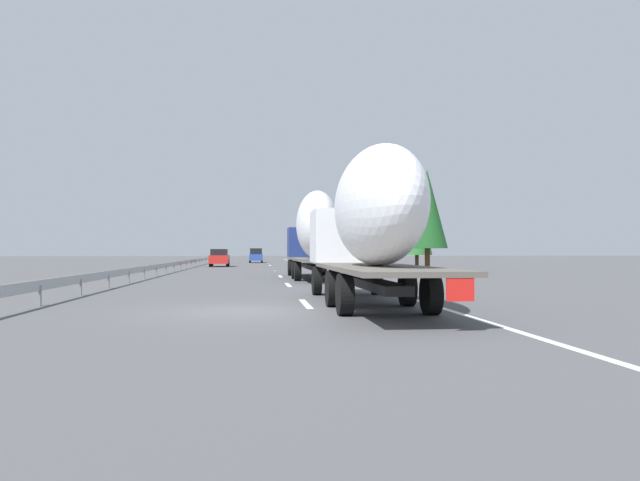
% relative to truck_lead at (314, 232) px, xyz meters
% --- Properties ---
extents(ground_plane, '(260.00, 260.00, 0.00)m').
position_rel_truck_lead_xyz_m(ground_plane, '(22.10, 3.60, -2.70)').
color(ground_plane, '#4C4C4F').
extents(lane_stripe_0, '(3.20, 0.20, 0.01)m').
position_rel_truck_lead_xyz_m(lane_stripe_0, '(-15.90, 1.80, -2.69)').
color(lane_stripe_0, white).
rests_on(lane_stripe_0, ground_plane).
extents(lane_stripe_1, '(3.20, 0.20, 0.01)m').
position_rel_truck_lead_xyz_m(lane_stripe_1, '(-5.74, 1.80, -2.69)').
color(lane_stripe_1, white).
rests_on(lane_stripe_1, ground_plane).
extents(lane_stripe_2, '(3.20, 0.20, 0.01)m').
position_rel_truck_lead_xyz_m(lane_stripe_2, '(3.75, 1.80, -2.69)').
color(lane_stripe_2, white).
rests_on(lane_stripe_2, ground_plane).
extents(lane_stripe_3, '(3.20, 0.20, 0.01)m').
position_rel_truck_lead_xyz_m(lane_stripe_3, '(16.06, 1.80, -2.69)').
color(lane_stripe_3, white).
rests_on(lane_stripe_3, ground_plane).
extents(lane_stripe_4, '(3.20, 0.20, 0.01)m').
position_rel_truck_lead_xyz_m(lane_stripe_4, '(17.10, 1.80, -2.69)').
color(lane_stripe_4, white).
rests_on(lane_stripe_4, ground_plane).
extents(lane_stripe_5, '(3.20, 0.20, 0.01)m').
position_rel_truck_lead_xyz_m(lane_stripe_5, '(32.22, 1.80, -2.69)').
color(lane_stripe_5, white).
rests_on(lane_stripe_5, ground_plane).
extents(lane_stripe_6, '(3.20, 0.20, 0.01)m').
position_rel_truck_lead_xyz_m(lane_stripe_6, '(44.56, 1.80, -2.69)').
color(lane_stripe_6, white).
rests_on(lane_stripe_6, ground_plane).
extents(lane_stripe_7, '(3.20, 0.20, 0.01)m').
position_rel_truck_lead_xyz_m(lane_stripe_7, '(46.00, 1.80, -2.69)').
color(lane_stripe_7, white).
rests_on(lane_stripe_7, ground_plane).
extents(edge_line_right, '(110.00, 0.20, 0.01)m').
position_rel_truck_lead_xyz_m(edge_line_right, '(27.10, -1.90, -2.69)').
color(edge_line_right, white).
rests_on(edge_line_right, ground_plane).
extents(truck_lead, '(12.82, 2.55, 4.91)m').
position_rel_truck_lead_xyz_m(truck_lead, '(0.00, 0.00, 0.00)').
color(truck_lead, navy).
rests_on(truck_lead, ground_plane).
extents(truck_trailing, '(12.84, 2.55, 4.45)m').
position_rel_truck_lead_xyz_m(truck_trailing, '(-16.87, -0.00, -0.19)').
color(truck_trailing, silver).
rests_on(truck_trailing, ground_plane).
extents(car_blue_sedan, '(4.12, 1.80, 1.93)m').
position_rel_truck_lead_xyz_m(car_blue_sedan, '(46.77, 3.36, -1.73)').
color(car_blue_sedan, '#28479E').
rests_on(car_blue_sedan, ground_plane).
extents(car_red_compact, '(4.13, 1.89, 1.78)m').
position_rel_truck_lead_xyz_m(car_red_compact, '(27.57, 7.03, -1.79)').
color(car_red_compact, red).
rests_on(car_red_compact, ground_plane).
extents(road_sign, '(0.10, 0.90, 3.42)m').
position_rel_truck_lead_xyz_m(road_sign, '(21.51, -3.10, -0.34)').
color(road_sign, gray).
rests_on(road_sign, ground_plane).
extents(tree_0, '(2.96, 2.96, 7.59)m').
position_rel_truck_lead_xyz_m(tree_0, '(8.79, -9.15, 1.98)').
color(tree_0, '#472D19').
rests_on(tree_0, ground_plane).
extents(tree_1, '(3.24, 3.24, 7.23)m').
position_rel_truck_lead_xyz_m(tree_1, '(58.82, -5.92, 1.81)').
color(tree_1, '#472D19').
rests_on(tree_1, ground_plane).
extents(tree_2, '(2.46, 2.46, 6.80)m').
position_rel_truck_lead_xyz_m(tree_2, '(12.93, -9.49, 1.33)').
color(tree_2, '#472D19').
rests_on(tree_2, ground_plane).
extents(tree_3, '(2.72, 2.72, 5.62)m').
position_rel_truck_lead_xyz_m(tree_3, '(52.24, -6.05, 1.06)').
color(tree_3, '#472D19').
rests_on(tree_3, ground_plane).
extents(tree_4, '(3.02, 3.02, 7.21)m').
position_rel_truck_lead_xyz_m(tree_4, '(54.25, -9.33, 1.68)').
color(tree_4, '#472D19').
rests_on(tree_4, ground_plane).
extents(guardrail_median, '(94.00, 0.10, 0.76)m').
position_rel_truck_lead_xyz_m(guardrail_median, '(25.10, 9.60, -2.12)').
color(guardrail_median, '#9EA0A5').
rests_on(guardrail_median, ground_plane).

